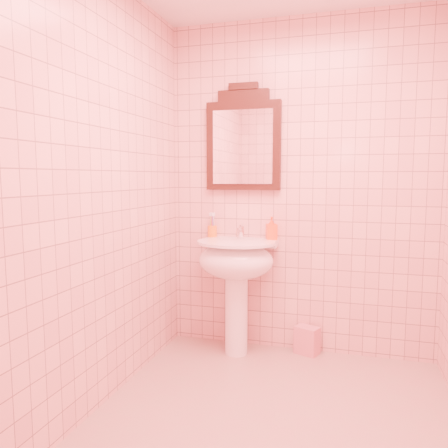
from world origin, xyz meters
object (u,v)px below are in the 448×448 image
(mirror, at_px, (243,141))
(towel, at_px, (307,340))
(toothbrush_cup, at_px, (212,231))
(pedestal_sink, at_px, (236,268))
(soap_dispenser, at_px, (272,228))

(mirror, bearing_deg, towel, -5.24)
(toothbrush_cup, bearing_deg, mirror, 7.35)
(pedestal_sink, xyz_separation_m, towel, (0.52, 0.15, -0.56))
(mirror, distance_m, towel, 1.59)
(pedestal_sink, relative_size, towel, 4.15)
(mirror, xyz_separation_m, toothbrush_cup, (-0.24, -0.03, -0.70))
(mirror, bearing_deg, soap_dispenser, -8.44)
(pedestal_sink, xyz_separation_m, mirror, (0.00, 0.20, 0.95))
(toothbrush_cup, distance_m, soap_dispenser, 0.47)
(mirror, bearing_deg, pedestal_sink, -90.00)
(toothbrush_cup, height_order, towel, toothbrush_cup)
(mirror, height_order, toothbrush_cup, mirror)
(soap_dispenser, xyz_separation_m, towel, (0.28, -0.01, -0.84))
(soap_dispenser, bearing_deg, towel, -23.62)
(toothbrush_cup, bearing_deg, towel, -1.24)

